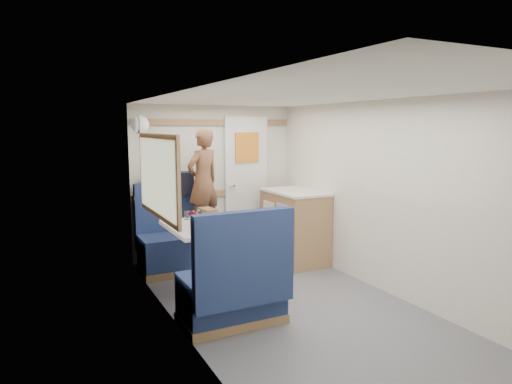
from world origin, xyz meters
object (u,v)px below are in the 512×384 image
salt_grinder (191,222)px  orange_fruit (220,224)px  tumbler_right (199,216)px  bread_loaf (208,213)px  tumbler_left (199,225)px  tumbler_mid (187,215)px  bench_far (176,246)px  bench_near (234,292)px  galley_counter (294,226)px  pepper_grinder (208,222)px  dinette_table (200,240)px  duffel_bag (170,183)px  cheese_block (225,228)px  tray (229,229)px  dome_light (140,124)px  person (203,181)px  beer_glass (222,220)px  wine_glass (193,215)px

salt_grinder → orange_fruit: bearing=-55.7°
tumbler_right → bread_loaf: tumbler_right is taller
orange_fruit → tumbler_left: 0.20m
tumbler_right → salt_grinder: tumbler_right is taller
orange_fruit → tumbler_mid: (-0.13, 0.64, -0.01)m
bench_far → bench_near: 1.73m
orange_fruit → galley_counter: bearing=31.2°
pepper_grinder → orange_fruit: bearing=-76.8°
dinette_table → galley_counter: (1.47, 0.55, -0.10)m
duffel_bag → cheese_block: size_ratio=5.28×
tray → tumbler_right: bearing=103.4°
orange_fruit → pepper_grinder: (-0.05, 0.19, -0.01)m
bench_near → bread_loaf: size_ratio=4.38×
orange_fruit → duffel_bag: bearing=93.9°
dome_light → person: size_ratio=0.16×
bench_near → tray: bench_near is taller
bench_near → pepper_grinder: 0.91m
duffel_bag → salt_grinder: duffel_bag is taller
duffel_bag → orange_fruit: size_ratio=7.10×
tumbler_mid → salt_grinder: (-0.07, -0.35, -0.01)m
orange_fruit → salt_grinder: 0.35m
galley_counter → orange_fruit: (-1.36, -0.83, 0.31)m
dinette_table → salt_grinder: bearing=173.6°
bench_far → beer_glass: size_ratio=10.85×
wine_glass → salt_grinder: size_ratio=2.02×
orange_fruit → wine_glass: 0.33m
galley_counter → tumbler_mid: 1.53m
duffel_bag → cheese_block: duffel_bag is taller
wine_glass → salt_grinder: 0.09m
tumbler_left → tray: bearing=-14.2°
galley_counter → tumbler_left: (-1.55, -0.78, 0.31)m
duffel_bag → wine_glass: 1.16m
bench_far → tumbler_right: size_ratio=8.75×
tumbler_left → bread_loaf: tumbler_left is taller
bread_loaf → wine_glass: bearing=-128.0°
tray → bread_loaf: (0.03, 0.68, 0.04)m
bench_far → tumbler_right: bench_far is taller
pepper_grinder → bread_loaf: same height
beer_glass → person: bearing=83.4°
bench_far → wine_glass: bench_far is taller
dinette_table → bench_near: 0.90m
bench_far → bench_near: (0.00, -1.73, 0.00)m
tumbler_left → salt_grinder: tumbler_left is taller
wine_glass → tumbler_mid: (0.06, 0.38, -0.07)m
bench_near → beer_glass: 0.97m
galley_counter → salt_grinder: 1.67m
galley_counter → orange_fruit: 1.62m
tumbler_right → pepper_grinder: (-0.01, -0.30, -0.01)m
wine_glass → beer_glass: 0.32m
tumbler_right → cheese_block: bearing=-84.5°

